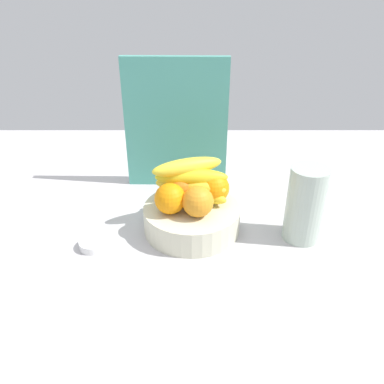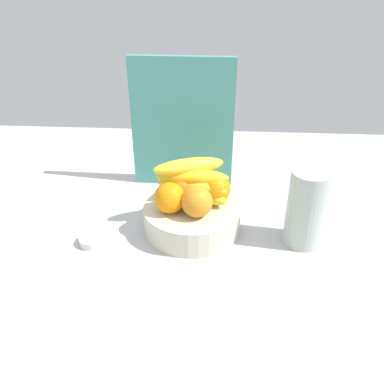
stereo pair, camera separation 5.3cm
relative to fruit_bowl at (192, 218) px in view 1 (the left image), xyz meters
The scene contains 10 objects.
ground_plane 5.50cm from the fruit_bowl, 146.75° to the right, with size 180.00×140.00×3.00cm, color #B9B6B8.
fruit_bowl is the anchor object (origin of this frame).
orange_front_left 7.66cm from the fruit_bowl, 69.24° to the right, with size 7.08×7.08×7.08cm, color orange.
orange_front_right 8.99cm from the fruit_bowl, 27.63° to the left, with size 7.08×7.08×7.08cm, color orange.
orange_center 7.89cm from the fruit_bowl, 128.18° to the left, with size 7.08×7.08×7.08cm, color orange.
orange_back_left 8.57cm from the fruit_bowl, 155.51° to the right, with size 7.08×7.08×7.08cm, color orange.
banana_bunch 9.01cm from the fruit_bowl, 93.40° to the left, with size 18.66×12.40×10.60cm.
cutting_board 28.19cm from the fruit_bowl, 100.32° to the left, with size 28.00×1.80×36.00cm, color teal.
thermos_tumbler 26.15cm from the fruit_bowl, ahead, with size 8.43×8.43×17.75cm, color #AFC1B2.
jar_lid 23.38cm from the fruit_bowl, 162.07° to the right, with size 6.22×6.22×1.79cm, color silver.
Camera 1 is at (2.52, -75.20, 53.36)cm, focal length 36.07 mm.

